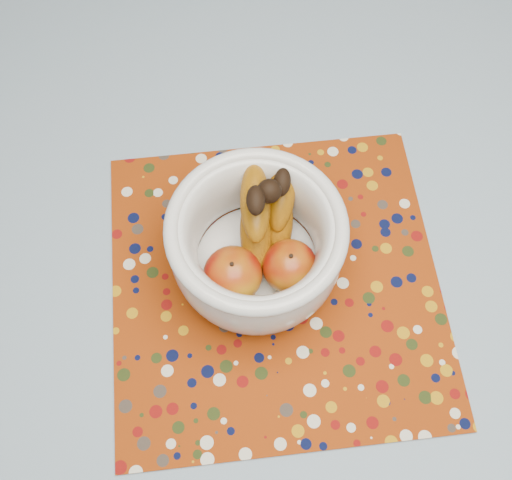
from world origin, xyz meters
TOP-DOWN VIEW (x-y plane):
  - table at (0.00, 0.00)m, footprint 1.20×1.20m
  - tablecloth at (0.00, 0.00)m, footprint 1.32×1.32m
  - placemat at (-0.10, 0.02)m, footprint 0.43×0.43m
  - fruit_bowl at (-0.11, 0.05)m, footprint 0.21×0.21m

SIDE VIEW (x-z plane):
  - table at x=0.00m, z-range 0.30..1.05m
  - tablecloth at x=0.00m, z-range 0.75..0.76m
  - placemat at x=-0.10m, z-range 0.76..0.76m
  - fruit_bowl at x=-0.11m, z-range 0.75..0.92m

